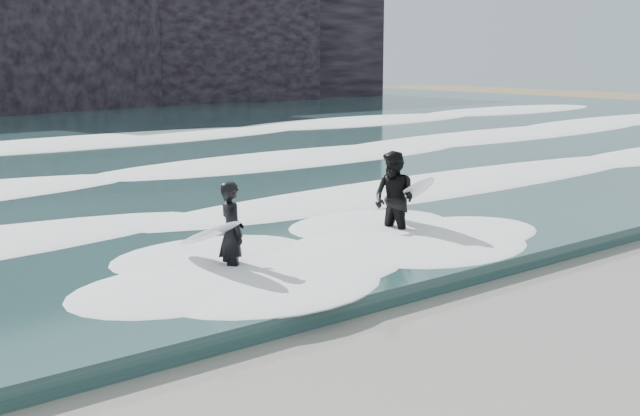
{
  "coord_description": "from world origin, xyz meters",
  "views": [
    {
      "loc": [
        -9.07,
        -5.01,
        3.67
      ],
      "look_at": [
        -0.45,
        5.63,
        1.0
      ],
      "focal_mm": 45.0,
      "sensor_mm": 36.0,
      "label": 1
    }
  ],
  "objects": [
    {
      "name": "ground",
      "position": [
        0.0,
        0.0,
        0.0
      ],
      "size": [
        120.0,
        120.0,
        0.0
      ],
      "primitive_type": "plane",
      "color": "olive",
      "rests_on": "ground"
    },
    {
      "name": "foam_near",
      "position": [
        0.0,
        9.0,
        0.4
      ],
      "size": [
        60.0,
        3.2,
        0.2
      ],
      "primitive_type": "ellipsoid",
      "color": "white",
      "rests_on": "sea"
    },
    {
      "name": "foam_mid",
      "position": [
        0.0,
        16.0,
        0.42
      ],
      "size": [
        60.0,
        4.0,
        0.24
      ],
      "primitive_type": "ellipsoid",
      "color": "white",
      "rests_on": "sea"
    },
    {
      "name": "surfer_left",
      "position": [
        -2.4,
        5.57,
        0.84
      ],
      "size": [
        0.95,
        1.84,
        1.67
      ],
      "color": "black",
      "rests_on": "ground"
    },
    {
      "name": "surfer_right",
      "position": [
        1.46,
        5.71,
        0.93
      ],
      "size": [
        1.33,
        1.82,
        1.84
      ],
      "color": "black",
      "rests_on": "ground"
    }
  ]
}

